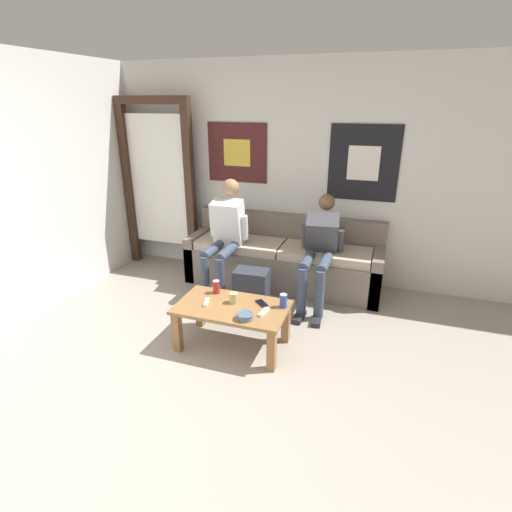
{
  "coord_description": "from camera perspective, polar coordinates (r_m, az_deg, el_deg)",
  "views": [
    {
      "loc": [
        1.31,
        -1.73,
        2.1
      ],
      "look_at": [
        0.15,
        1.68,
        0.69
      ],
      "focal_mm": 28.0,
      "sensor_mm": 36.0,
      "label": 1
    }
  ],
  "objects": [
    {
      "name": "person_seated_teen",
      "position": [
        4.29,
        9.06,
        1.28
      ],
      "size": [
        0.47,
        0.97,
        1.15
      ],
      "color": "#384256",
      "rests_on": "ground_plane"
    },
    {
      "name": "couch",
      "position": [
        4.79,
        3.9,
        -0.71
      ],
      "size": [
        2.3,
        0.67,
        0.81
      ],
      "color": "#70665B",
      "rests_on": "ground_plane"
    },
    {
      "name": "coffee_table",
      "position": [
        3.59,
        -3.43,
        -8.21
      ],
      "size": [
        0.98,
        0.56,
        0.41
      ],
      "color": "olive",
      "rests_on": "ground_plane"
    },
    {
      "name": "game_controller_near_left",
      "position": [
        3.42,
        1.1,
        -8.03
      ],
      "size": [
        0.06,
        0.15,
        0.03
      ],
      "color": "white",
      "rests_on": "coffee_table"
    },
    {
      "name": "ground_plane",
      "position": [
        3.02,
        -14.3,
        -23.42
      ],
      "size": [
        18.0,
        18.0,
        0.0
      ],
      "primitive_type": "plane",
      "color": "gray"
    },
    {
      "name": "backpack",
      "position": [
        4.2,
        -0.69,
        -5.15
      ],
      "size": [
        0.36,
        0.28,
        0.46
      ],
      "color": "#282D38",
      "rests_on": "ground_plane"
    },
    {
      "name": "ceramic_bowl",
      "position": [
        3.33,
        -1.64,
        -8.54
      ],
      "size": [
        0.14,
        0.14,
        0.06
      ],
      "color": "#475B75",
      "rests_on": "coffee_table"
    },
    {
      "name": "person_seated_adult",
      "position": [
        4.52,
        -4.46,
        3.29
      ],
      "size": [
        0.47,
        0.86,
        1.27
      ],
      "color": "#384256",
      "rests_on": "ground_plane"
    },
    {
      "name": "pillar_candle",
      "position": [
        3.58,
        -3.22,
        -6.0
      ],
      "size": [
        0.08,
        0.08,
        0.11
      ],
      "color": "tan",
      "rests_on": "coffee_table"
    },
    {
      "name": "door_frame",
      "position": [
        5.32,
        -13.82,
        11.05
      ],
      "size": [
        1.0,
        0.1,
        2.15
      ],
      "color": "#382319",
      "rests_on": "ground_plane"
    },
    {
      "name": "drink_can_blue",
      "position": [
        3.5,
        3.93,
        -6.4
      ],
      "size": [
        0.07,
        0.07,
        0.12
      ],
      "color": "#28479E",
      "rests_on": "coffee_table"
    },
    {
      "name": "drink_can_red",
      "position": [
        3.76,
        -5.7,
        -4.41
      ],
      "size": [
        0.07,
        0.07,
        0.12
      ],
      "color": "maroon",
      "rests_on": "coffee_table"
    },
    {
      "name": "game_controller_near_right",
      "position": [
        3.6,
        -7.09,
        -6.57
      ],
      "size": [
        0.07,
        0.15,
        0.03
      ],
      "color": "white",
      "rests_on": "coffee_table"
    },
    {
      "name": "cell_phone",
      "position": [
        3.57,
        0.82,
        -6.75
      ],
      "size": [
        0.14,
        0.14,
        0.01
      ],
      "color": "black",
      "rests_on": "coffee_table"
    },
    {
      "name": "wall_back",
      "position": [
        4.89,
        3.03,
        11.68
      ],
      "size": [
        10.0,
        0.07,
        2.55
      ],
      "color": "silver",
      "rests_on": "ground_plane"
    }
  ]
}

